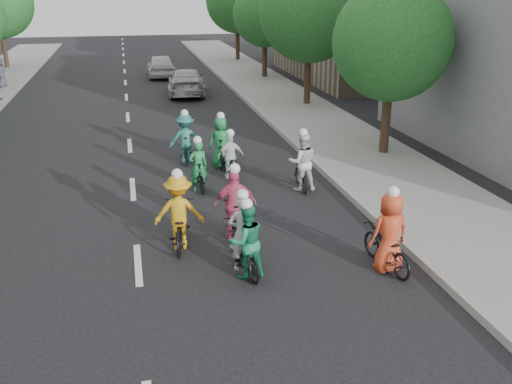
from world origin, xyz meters
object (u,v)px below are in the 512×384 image
object	(u,v)px
cyclist_2	(179,218)
follow_car_trail	(161,66)
cyclist_0	(242,242)
cyclist_5	(198,172)
spectator_2	(0,72)
follow_car_lead	(186,82)
cyclist_3	(235,211)
cyclist_1	(246,247)
cyclist_4	(388,241)
cyclist_7	(186,142)
cyclist_8	(230,161)
cyclist_6	(302,167)
cyclist_9	(221,147)

from	to	relation	value
cyclist_2	follow_car_trail	xyz separation A→B (m)	(1.35, 26.12, 0.03)
cyclist_0	cyclist_2	world-z (taller)	cyclist_2
cyclist_5	spectator_2	size ratio (longest dim) A/B	0.98
cyclist_5	spectator_2	world-z (taller)	spectator_2
cyclist_5	follow_car_trail	xyz separation A→B (m)	(0.43, 22.38, 0.15)
follow_car_trail	follow_car_lead	bearing A→B (deg)	98.76
cyclist_0	follow_car_trail	distance (m)	27.48
cyclist_0	cyclist_3	world-z (taller)	cyclist_3
spectator_2	follow_car_lead	bearing A→B (deg)	-112.45
cyclist_1	cyclist_2	distance (m)	2.12
spectator_2	cyclist_2	bearing A→B (deg)	-163.01
cyclist_4	cyclist_7	world-z (taller)	cyclist_4
cyclist_0	cyclist_5	world-z (taller)	cyclist_0
cyclist_2	cyclist_3	distance (m)	1.35
cyclist_2	cyclist_5	size ratio (longest dim) A/B	1.17
cyclist_2	spectator_2	distance (m)	24.53
cyclist_5	follow_car_trail	size ratio (longest dim) A/B	0.39
cyclist_8	follow_car_trail	distance (m)	21.41
cyclist_4	cyclist_6	bearing A→B (deg)	-94.29
cyclist_2	cyclist_0	bearing A→B (deg)	140.21
cyclist_2	cyclist_5	world-z (taller)	cyclist_2
cyclist_1	cyclist_5	world-z (taller)	cyclist_1
cyclist_6	cyclist_4	bearing A→B (deg)	97.71
cyclist_5	cyclist_8	distance (m)	1.50
cyclist_5	cyclist_7	xyz separation A→B (m)	(-0.06, 2.85, 0.15)
cyclist_0	cyclist_3	xyz separation A→B (m)	(0.14, 1.54, 0.11)
cyclist_9	follow_car_lead	distance (m)	13.49
cyclist_5	cyclist_8	size ratio (longest dim) A/B	0.98
cyclist_6	cyclist_8	bearing A→B (deg)	-35.44
cyclist_6	follow_car_lead	world-z (taller)	cyclist_6
cyclist_1	follow_car_trail	distance (m)	27.85
cyclist_6	cyclist_5	bearing A→B (deg)	-6.40
cyclist_0	cyclist_5	xyz separation A→B (m)	(-0.28, 5.10, -0.01)
cyclist_7	cyclist_9	size ratio (longest dim) A/B	0.99
cyclist_7	follow_car_trail	distance (m)	19.53
cyclist_4	cyclist_8	bearing A→B (deg)	-79.94
cyclist_7	follow_car_lead	distance (m)	12.86
cyclist_9	spectator_2	distance (m)	19.95
cyclist_8	cyclist_7	bearing A→B (deg)	-62.54
cyclist_5	cyclist_9	bearing A→B (deg)	-122.37
cyclist_3	cyclist_2	bearing A→B (deg)	11.14
cyclist_8	spectator_2	size ratio (longest dim) A/B	1.00
cyclist_9	follow_car_lead	size ratio (longest dim) A/B	0.39
spectator_2	cyclist_0	bearing A→B (deg)	-161.48
cyclist_4	cyclist_5	distance (m)	6.70
cyclist_8	cyclist_2	bearing A→B (deg)	61.41
cyclist_3	cyclist_1	bearing A→B (deg)	89.65
spectator_2	cyclist_6	bearing A→B (deg)	-151.30
cyclist_5	cyclist_0	bearing A→B (deg)	86.64
cyclist_7	cyclist_5	bearing A→B (deg)	95.08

